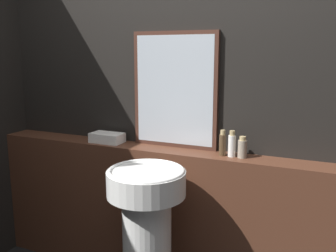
{
  "coord_description": "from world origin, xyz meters",
  "views": [
    {
      "loc": [
        0.83,
        -0.82,
        1.52
      ],
      "look_at": [
        -0.06,
        1.18,
        1.08
      ],
      "focal_mm": 40.0,
      "sensor_mm": 36.0,
      "label": 1
    }
  ],
  "objects_px": {
    "mirror": "(175,90)",
    "shampoo_bottle": "(223,144)",
    "pedestal_sink": "(147,232)",
    "lotion_bottle": "(242,148)",
    "towel_stack": "(107,138)",
    "conditioner_bottle": "(232,145)"
  },
  "relations": [
    {
      "from": "mirror",
      "to": "shampoo_bottle",
      "type": "relative_size",
      "value": 4.74
    },
    {
      "from": "pedestal_sink",
      "to": "lotion_bottle",
      "type": "xyz_separation_m",
      "value": [
        0.43,
        0.39,
        0.44
      ]
    },
    {
      "from": "lotion_bottle",
      "to": "towel_stack",
      "type": "bearing_deg",
      "value": 180.0
    },
    {
      "from": "pedestal_sink",
      "to": "lotion_bottle",
      "type": "height_order",
      "value": "lotion_bottle"
    },
    {
      "from": "shampoo_bottle",
      "to": "mirror",
      "type": "bearing_deg",
      "value": 166.75
    },
    {
      "from": "towel_stack",
      "to": "lotion_bottle",
      "type": "bearing_deg",
      "value": 0.0
    },
    {
      "from": "mirror",
      "to": "shampoo_bottle",
      "type": "distance_m",
      "value": 0.46
    },
    {
      "from": "towel_stack",
      "to": "shampoo_bottle",
      "type": "relative_size",
      "value": 1.43
    },
    {
      "from": "mirror",
      "to": "lotion_bottle",
      "type": "height_order",
      "value": "mirror"
    },
    {
      "from": "towel_stack",
      "to": "lotion_bottle",
      "type": "distance_m",
      "value": 0.93
    },
    {
      "from": "mirror",
      "to": "pedestal_sink",
      "type": "bearing_deg",
      "value": -85.96
    },
    {
      "from": "shampoo_bottle",
      "to": "conditioner_bottle",
      "type": "bearing_deg",
      "value": 0.0
    },
    {
      "from": "towel_stack",
      "to": "conditioner_bottle",
      "type": "distance_m",
      "value": 0.87
    },
    {
      "from": "pedestal_sink",
      "to": "conditioner_bottle",
      "type": "relative_size",
      "value": 5.76
    },
    {
      "from": "shampoo_bottle",
      "to": "lotion_bottle",
      "type": "distance_m",
      "value": 0.12
    },
    {
      "from": "pedestal_sink",
      "to": "lotion_bottle",
      "type": "relative_size",
      "value": 7.06
    },
    {
      "from": "pedestal_sink",
      "to": "towel_stack",
      "type": "distance_m",
      "value": 0.75
    },
    {
      "from": "lotion_bottle",
      "to": "mirror",
      "type": "bearing_deg",
      "value": 170.09
    },
    {
      "from": "pedestal_sink",
      "to": "mirror",
      "type": "height_order",
      "value": "mirror"
    },
    {
      "from": "shampoo_bottle",
      "to": "lotion_bottle",
      "type": "relative_size",
      "value": 1.22
    },
    {
      "from": "towel_stack",
      "to": "shampoo_bottle",
      "type": "xyz_separation_m",
      "value": [
        0.81,
        0.0,
        0.04
      ]
    },
    {
      "from": "shampoo_bottle",
      "to": "conditioner_bottle",
      "type": "distance_m",
      "value": 0.06
    }
  ]
}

